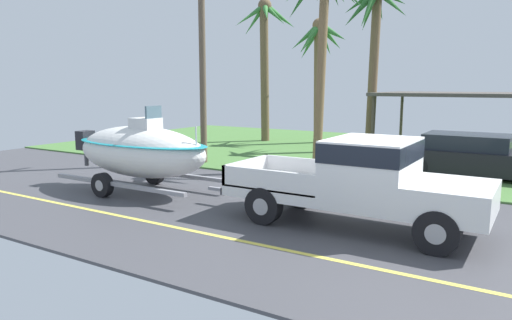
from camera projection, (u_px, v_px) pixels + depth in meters
ground at (449, 170)px, 16.51m from camera, size 36.00×22.00×0.11m
pickup_truck_towing at (369, 179)px, 9.60m from camera, size 5.57×1.97×1.86m
boat_on_trailer at (140, 151)px, 12.92m from camera, size 5.68×2.18×2.39m
parked_sedan_near at (472, 156)px, 15.10m from camera, size 4.47×1.95×1.38m
carport_awning at (456, 96)px, 19.97m from camera, size 6.11×4.98×2.61m
palm_tree_near_right at (319, 52)px, 23.02m from camera, size 3.00×2.98×6.11m
palm_tree_mid at (374, 27)px, 20.12m from camera, size 3.08×3.03×7.19m
palm_tree_far_left at (322, 5)px, 15.52m from camera, size 3.11×3.27×7.04m
palm_tree_far_right at (266, 42)px, 23.80m from camera, size 2.60×3.41×7.16m
utility_pole at (202, 45)px, 17.10m from camera, size 0.24×1.80×8.36m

